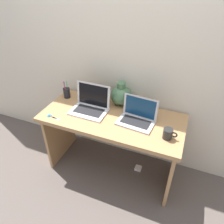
{
  "coord_description": "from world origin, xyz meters",
  "views": [
    {
      "loc": [
        0.59,
        -1.46,
        1.86
      ],
      "look_at": [
        0.0,
        0.0,
        0.75
      ],
      "focal_mm": 33.81,
      "sensor_mm": 36.0,
      "label": 1
    }
  ],
  "objects_px": {
    "laptop_left": "(91,104)",
    "pen_cup": "(67,93)",
    "power_brick": "(138,168)",
    "laptop_right": "(138,115)",
    "coffee_mug": "(168,134)",
    "scissors": "(51,117)",
    "green_vase": "(121,95)"
  },
  "relations": [
    {
      "from": "pen_cup",
      "to": "power_brick",
      "type": "height_order",
      "value": "pen_cup"
    },
    {
      "from": "pen_cup",
      "to": "power_brick",
      "type": "distance_m",
      "value": 1.13
    },
    {
      "from": "laptop_left",
      "to": "pen_cup",
      "type": "distance_m",
      "value": 0.36
    },
    {
      "from": "coffee_mug",
      "to": "power_brick",
      "type": "relative_size",
      "value": 1.65
    },
    {
      "from": "laptop_left",
      "to": "coffee_mug",
      "type": "distance_m",
      "value": 0.77
    },
    {
      "from": "coffee_mug",
      "to": "laptop_left",
      "type": "bearing_deg",
      "value": 169.54
    },
    {
      "from": "green_vase",
      "to": "scissors",
      "type": "height_order",
      "value": "green_vase"
    },
    {
      "from": "green_vase",
      "to": "power_brick",
      "type": "distance_m",
      "value": 0.85
    },
    {
      "from": "laptop_left",
      "to": "laptop_right",
      "type": "relative_size",
      "value": 1.03
    },
    {
      "from": "laptop_right",
      "to": "scissors",
      "type": "xyz_separation_m",
      "value": [
        -0.75,
        -0.24,
        -0.05
      ]
    },
    {
      "from": "green_vase",
      "to": "pen_cup",
      "type": "bearing_deg",
      "value": -170.47
    },
    {
      "from": "pen_cup",
      "to": "laptop_left",
      "type": "bearing_deg",
      "value": -18.08
    },
    {
      "from": "laptop_right",
      "to": "coffee_mug",
      "type": "height_order",
      "value": "laptop_right"
    },
    {
      "from": "laptop_left",
      "to": "laptop_right",
      "type": "distance_m",
      "value": 0.47
    },
    {
      "from": "laptop_left",
      "to": "green_vase",
      "type": "distance_m",
      "value": 0.31
    },
    {
      "from": "green_vase",
      "to": "pen_cup",
      "type": "height_order",
      "value": "green_vase"
    },
    {
      "from": "scissors",
      "to": "green_vase",
      "type": "bearing_deg",
      "value": 41.33
    },
    {
      "from": "green_vase",
      "to": "coffee_mug",
      "type": "bearing_deg",
      "value": -33.27
    },
    {
      "from": "laptop_right",
      "to": "green_vase",
      "type": "height_order",
      "value": "green_vase"
    },
    {
      "from": "laptop_right",
      "to": "pen_cup",
      "type": "height_order",
      "value": "laptop_right"
    },
    {
      "from": "laptop_right",
      "to": "scissors",
      "type": "height_order",
      "value": "laptop_right"
    },
    {
      "from": "pen_cup",
      "to": "green_vase",
      "type": "bearing_deg",
      "value": 9.53
    },
    {
      "from": "laptop_right",
      "to": "power_brick",
      "type": "xyz_separation_m",
      "value": [
        0.04,
        0.06,
        -0.75
      ]
    },
    {
      "from": "laptop_right",
      "to": "coffee_mug",
      "type": "xyz_separation_m",
      "value": [
        0.29,
        -0.13,
        -0.01
      ]
    },
    {
      "from": "laptop_right",
      "to": "coffee_mug",
      "type": "bearing_deg",
      "value": -24.78
    },
    {
      "from": "scissors",
      "to": "power_brick",
      "type": "xyz_separation_m",
      "value": [
        0.79,
        0.3,
        -0.69
      ]
    },
    {
      "from": "laptop_left",
      "to": "laptop_right",
      "type": "height_order",
      "value": "laptop_left"
    },
    {
      "from": "laptop_right",
      "to": "green_vase",
      "type": "distance_m",
      "value": 0.32
    },
    {
      "from": "laptop_right",
      "to": "green_vase",
      "type": "relative_size",
      "value": 1.42
    },
    {
      "from": "green_vase",
      "to": "pen_cup",
      "type": "xyz_separation_m",
      "value": [
        -0.57,
        -0.1,
        -0.04
      ]
    },
    {
      "from": "pen_cup",
      "to": "power_brick",
      "type": "bearing_deg",
      "value": -4.05
    },
    {
      "from": "laptop_left",
      "to": "pen_cup",
      "type": "xyz_separation_m",
      "value": [
        -0.34,
        0.11,
        -0.01
      ]
    }
  ]
}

